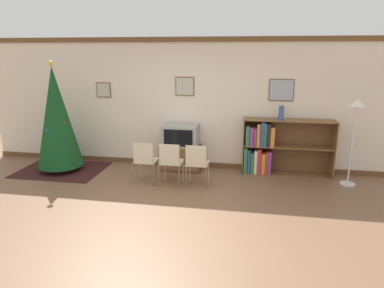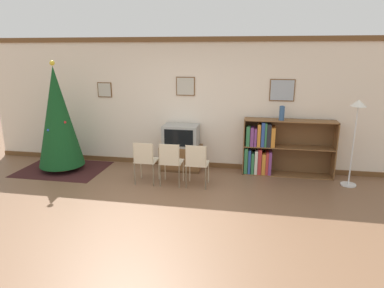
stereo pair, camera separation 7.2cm
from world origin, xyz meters
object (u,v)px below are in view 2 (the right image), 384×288
(christmas_tree, at_px, (58,117))
(standing_lamp, at_px, (356,121))
(tv_console, at_px, (181,157))
(television, at_px, (181,135))
(bookshelf, at_px, (271,148))
(folding_chair_right, at_px, (197,163))
(vase, at_px, (282,113))
(folding_chair_center, at_px, (171,161))
(folding_chair_left, at_px, (145,160))

(christmas_tree, bearing_deg, standing_lamp, 1.58)
(tv_console, relative_size, television, 1.18)
(bookshelf, distance_m, standing_lamp, 1.64)
(folding_chair_right, bearing_deg, vase, 31.83)
(folding_chair_center, height_order, standing_lamp, standing_lamp)
(television, bearing_deg, christmas_tree, -169.40)
(christmas_tree, relative_size, vase, 7.99)
(tv_console, relative_size, folding_chair_right, 1.03)
(tv_console, distance_m, bookshelf, 1.85)
(tv_console, height_order, bookshelf, bookshelf)
(standing_lamp, bearing_deg, christmas_tree, -178.42)
(standing_lamp, bearing_deg, television, 174.69)
(television, bearing_deg, folding_chair_right, -61.81)
(christmas_tree, height_order, tv_console, christmas_tree)
(tv_console, bearing_deg, television, -90.00)
(television, distance_m, bookshelf, 1.84)
(christmas_tree, relative_size, folding_chair_center, 2.73)
(christmas_tree, height_order, television, christmas_tree)
(bookshelf, bearing_deg, folding_chair_right, -143.88)
(folding_chair_left, xyz_separation_m, standing_lamp, (3.75, 0.61, 0.76))
(bookshelf, xyz_separation_m, vase, (0.17, -0.04, 0.73))
(folding_chair_center, distance_m, folding_chair_right, 0.49)
(bookshelf, bearing_deg, television, -177.87)
(folding_chair_center, relative_size, folding_chair_right, 1.00)
(television, bearing_deg, vase, 0.72)
(christmas_tree, height_order, vase, christmas_tree)
(folding_chair_center, relative_size, vase, 2.92)
(christmas_tree, xyz_separation_m, folding_chair_left, (1.98, -0.45, -0.65))
(folding_chair_center, height_order, bookshelf, bookshelf)
(standing_lamp, bearing_deg, folding_chair_center, -169.46)
(television, relative_size, folding_chair_right, 0.88)
(christmas_tree, xyz_separation_m, folding_chair_right, (2.95, -0.45, -0.65))
(folding_chair_left, bearing_deg, christmas_tree, 167.21)
(vase, bearing_deg, folding_chair_center, -154.88)
(bookshelf, bearing_deg, standing_lamp, -14.50)
(television, height_order, bookshelf, bookshelf)
(christmas_tree, bearing_deg, folding_chair_right, -8.64)
(christmas_tree, xyz_separation_m, tv_console, (2.46, 0.46, -0.86))
(folding_chair_left, bearing_deg, tv_console, 61.87)
(tv_console, relative_size, folding_chair_left, 1.03)
(tv_console, relative_size, folding_chair_center, 1.03)
(folding_chair_left, relative_size, vase, 2.92)
(television, bearing_deg, standing_lamp, -5.31)
(bookshelf, height_order, standing_lamp, standing_lamp)
(folding_chair_center, xyz_separation_m, folding_chair_right, (0.49, 0.00, 0.00))
(television, height_order, vase, vase)
(folding_chair_left, height_order, folding_chair_center, same)
(christmas_tree, bearing_deg, folding_chair_left, -12.79)
(folding_chair_center, bearing_deg, vase, 25.12)
(tv_console, bearing_deg, folding_chair_right, -61.87)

